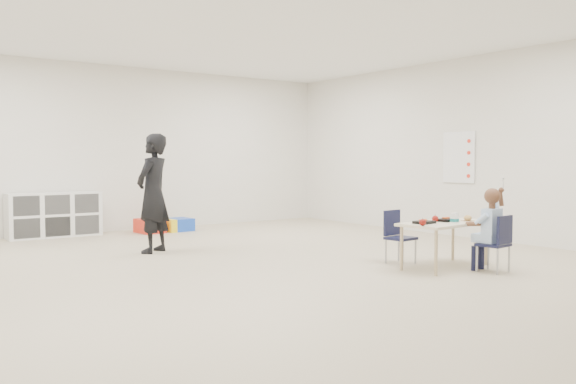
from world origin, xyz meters
TOP-DOWN VIEW (x-y plane):
  - room at (0.00, 0.00)m, footprint 9.00×9.02m
  - table at (1.59, -1.12)m, footprint 1.18×0.68m
  - chair_near at (1.79, -1.60)m, footprint 0.33×0.31m
  - chair_far at (1.39, -0.64)m, footprint 0.33×0.31m
  - child at (1.79, -1.60)m, footprint 0.45×0.45m
  - lunch_tray_near at (1.65, -1.08)m, footprint 0.24×0.18m
  - lunch_tray_far at (1.26, -1.10)m, footprint 0.24×0.18m
  - milk_carton at (1.62, -1.22)m, footprint 0.08×0.08m
  - bread_roll at (1.88, -1.20)m, footprint 0.09×0.09m
  - apple_near at (1.49, -1.06)m, footprint 0.07×0.07m
  - apple_far at (1.07, -1.24)m, footprint 0.07×0.07m
  - cubby_shelf at (-1.20, 4.28)m, footprint 1.40×0.40m
  - rules_poster at (3.98, 0.60)m, footprint 0.02×0.60m
  - adult at (-0.60, 1.85)m, footprint 0.68×0.63m
  - bin_red at (0.23, 3.91)m, footprint 0.40×0.50m
  - bin_yellow at (0.65, 3.89)m, footprint 0.37×0.46m
  - bin_blue at (0.77, 3.90)m, footprint 0.36×0.46m

SIDE VIEW (x-z plane):
  - bin_yellow at x=0.65m, z-range 0.00..0.21m
  - bin_blue at x=0.77m, z-range 0.00..0.21m
  - bin_red at x=0.23m, z-range 0.00..0.23m
  - table at x=1.59m, z-range 0.00..0.52m
  - chair_near at x=1.79m, z-range 0.00..0.62m
  - chair_far at x=1.39m, z-range 0.00..0.62m
  - cubby_shelf at x=-1.20m, z-range 0.00..0.70m
  - child at x=1.79m, z-range 0.00..0.97m
  - lunch_tray_near at x=1.65m, z-range 0.51..0.54m
  - lunch_tray_far at x=1.26m, z-range 0.51..0.54m
  - bread_roll at x=1.88m, z-range 0.51..0.58m
  - apple_near at x=1.49m, z-range 0.51..0.59m
  - apple_far at x=1.07m, z-range 0.51..0.59m
  - milk_carton at x=1.62m, z-range 0.51..0.61m
  - adult at x=-0.60m, z-range 0.00..1.55m
  - rules_poster at x=3.98m, z-range 0.85..1.65m
  - room at x=0.00m, z-range 0.00..2.80m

